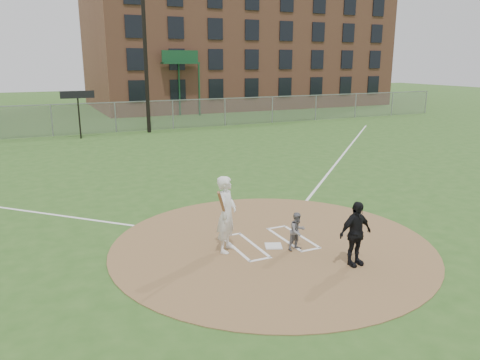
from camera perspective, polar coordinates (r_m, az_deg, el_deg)
name	(u,v)px	position (r m, az deg, el deg)	size (l,w,h in m)	color
ground	(272,245)	(12.45, 3.90, -7.89)	(140.00, 140.00, 0.00)	#2D541C
dirt_circle	(272,245)	(12.45, 3.90, -7.85)	(8.40, 8.40, 0.02)	olive
home_plate	(273,246)	(12.29, 4.09, -8.02)	(0.42, 0.42, 0.03)	silver
foul_line_first	(342,155)	(24.47, 12.38, 2.95)	(0.10, 24.00, 0.01)	white
catcher	(297,231)	(12.00, 7.01, -6.22)	(0.48, 0.37, 0.99)	slate
umpire	(355,234)	(11.28, 13.90, -6.36)	(0.91, 0.38, 1.56)	black
batters_boxes	(269,242)	(12.56, 3.57, -7.56)	(2.08, 1.88, 0.01)	white
batter_at_plate	(227,214)	(11.68, -1.64, -4.18)	(0.92, 1.08, 1.95)	white
outfield_fence	(115,117)	(32.77, -14.94, 7.42)	(56.08, 0.08, 2.03)	slate
brick_warehouse	(235,34)	(52.74, -0.62, 17.40)	(30.00, 17.17, 15.00)	#A05F45
light_pole	(144,30)	(32.05, -11.60, 17.49)	(1.20, 0.30, 12.22)	black
scoreboard_sign	(78,100)	(30.53, -19.17, 9.22)	(2.00, 0.10, 2.93)	black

